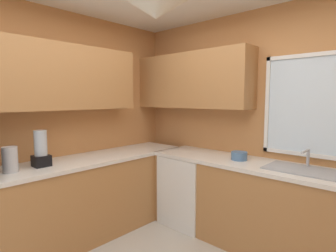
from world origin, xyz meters
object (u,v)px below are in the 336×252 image
bowl (239,156)px  blender_appliance (41,150)px  dishwasher (190,189)px  kettle (10,160)px  sink_assembly (303,169)px

bowl → blender_appliance: (-1.31, -1.59, 0.12)m
dishwasher → blender_appliance: (-0.66, -1.56, 0.64)m
blender_appliance → bowl: bearing=50.5°
dishwasher → kettle: size_ratio=3.64×
blender_appliance → kettle: bearing=-86.0°
dishwasher → kettle: kettle is taller
bowl → blender_appliance: blender_appliance is taller
bowl → dishwasher: bearing=-177.3°
sink_assembly → blender_appliance: (-1.96, -1.59, 0.15)m
kettle → dishwasher: bearing=70.8°
dishwasher → kettle: bearing=-109.2°
dishwasher → blender_appliance: size_ratio=2.38×
bowl → blender_appliance: bearing=-129.5°
sink_assembly → blender_appliance: size_ratio=1.78×
kettle → blender_appliance: size_ratio=0.66×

